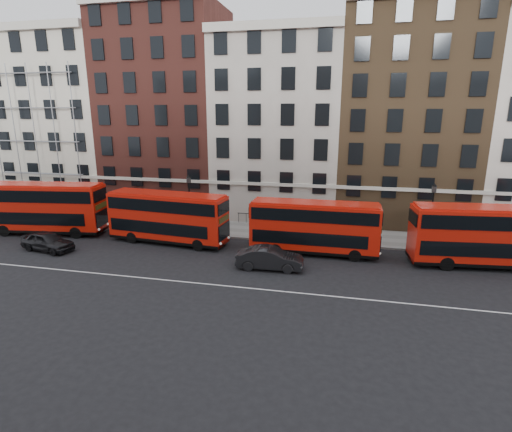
% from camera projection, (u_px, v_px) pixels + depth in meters
% --- Properties ---
extents(ground, '(120.00, 120.00, 0.00)m').
position_uv_depth(ground, '(235.00, 274.00, 28.15)').
color(ground, black).
rests_on(ground, ground).
extents(pavement, '(80.00, 5.00, 0.15)m').
position_uv_depth(pavement, '(265.00, 231.00, 38.03)').
color(pavement, gray).
rests_on(pavement, ground).
extents(kerb, '(80.00, 0.30, 0.16)m').
position_uv_depth(kerb, '(259.00, 239.00, 35.67)').
color(kerb, gray).
rests_on(kerb, ground).
extents(road_centre_line, '(70.00, 0.12, 0.01)m').
position_uv_depth(road_centre_line, '(227.00, 286.00, 26.26)').
color(road_centre_line, white).
rests_on(road_centre_line, ground).
extents(building_terrace, '(64.00, 11.95, 22.00)m').
position_uv_depth(building_terrace, '(276.00, 120.00, 42.47)').
color(building_terrace, beige).
rests_on(building_terrace, ground).
extents(bus_a, '(11.56, 4.19, 4.75)m').
position_uv_depth(bus_a, '(42.00, 207.00, 36.97)').
color(bus_a, red).
rests_on(bus_a, ground).
extents(bus_b, '(10.71, 3.57, 4.42)m').
position_uv_depth(bus_b, '(167.00, 216.00, 34.36)').
color(bus_b, red).
rests_on(bus_b, ground).
extents(bus_c, '(10.16, 2.52, 4.26)m').
position_uv_depth(bus_c, '(314.00, 226.00, 31.71)').
color(bus_c, red).
rests_on(bus_c, ground).
extents(bus_d, '(11.03, 3.71, 4.55)m').
position_uv_depth(bus_d, '(488.00, 235.00, 28.98)').
color(bus_d, red).
rests_on(bus_d, ground).
extents(car_rear, '(4.90, 2.67, 1.58)m').
position_uv_depth(car_rear, '(47.00, 241.00, 32.81)').
color(car_rear, black).
rests_on(car_rear, ground).
extents(car_front, '(4.95, 1.95, 1.60)m').
position_uv_depth(car_front, '(270.00, 258.00, 28.97)').
color(car_front, black).
rests_on(car_front, ground).
extents(lamp_post_left, '(0.44, 0.44, 5.33)m').
position_uv_depth(lamp_post_left, '(190.00, 200.00, 37.39)').
color(lamp_post_left, black).
rests_on(lamp_post_left, pavement).
extents(lamp_post_right, '(0.44, 0.44, 5.33)m').
position_uv_depth(lamp_post_right, '(431.00, 212.00, 33.08)').
color(lamp_post_right, black).
rests_on(lamp_post_right, pavement).
extents(iron_railings, '(6.60, 0.06, 1.00)m').
position_uv_depth(iron_railings, '(269.00, 219.00, 39.96)').
color(iron_railings, black).
rests_on(iron_railings, pavement).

